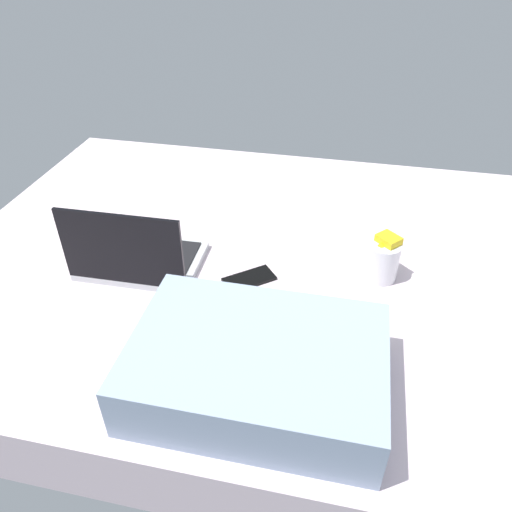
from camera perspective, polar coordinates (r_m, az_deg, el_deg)
bed_mattress at (r=150.94cm, az=0.02°, el=-2.51°), size 180.00×140.00×18.00cm
laptop at (r=140.68cm, az=-13.59°, el=-0.11°), size 33.43×23.62×23.00cm
snack_cup at (r=137.69cm, az=14.50°, el=-0.37°), size 9.02×10.19×13.07cm
cell_phone at (r=135.38cm, az=-0.80°, el=-2.69°), size 15.15×14.12×0.80cm
pillow at (r=104.57cm, az=0.15°, el=-12.76°), size 52.00×36.00×13.00cm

